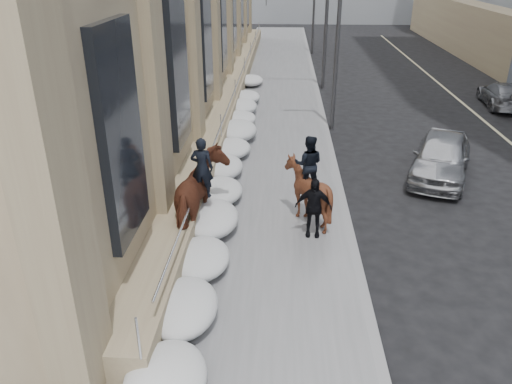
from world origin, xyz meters
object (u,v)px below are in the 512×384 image
(pedestrian, at_px, (313,207))
(car_grey, at_px, (503,95))
(mounted_horse_right, at_px, (307,187))
(mounted_horse_left, at_px, (202,194))
(car_silver, at_px, (441,157))

(pedestrian, bearing_deg, car_grey, 57.41)
(mounted_horse_right, height_order, pedestrian, mounted_horse_right)
(car_grey, bearing_deg, pedestrian, 60.03)
(mounted_horse_right, bearing_deg, pedestrian, 103.37)
(pedestrian, bearing_deg, mounted_horse_left, -175.94)
(car_silver, relative_size, car_grey, 1.04)
(pedestrian, relative_size, car_grey, 0.39)
(mounted_horse_left, distance_m, car_grey, 20.09)
(mounted_horse_left, relative_size, car_silver, 0.60)
(mounted_horse_right, xyz_separation_m, car_silver, (4.97, 3.76, -0.39))
(pedestrian, distance_m, car_grey, 18.07)
(mounted_horse_left, relative_size, mounted_horse_right, 1.08)
(mounted_horse_right, height_order, car_grey, mounted_horse_right)
(mounted_horse_left, relative_size, pedestrian, 1.60)
(mounted_horse_right, relative_size, car_grey, 0.58)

